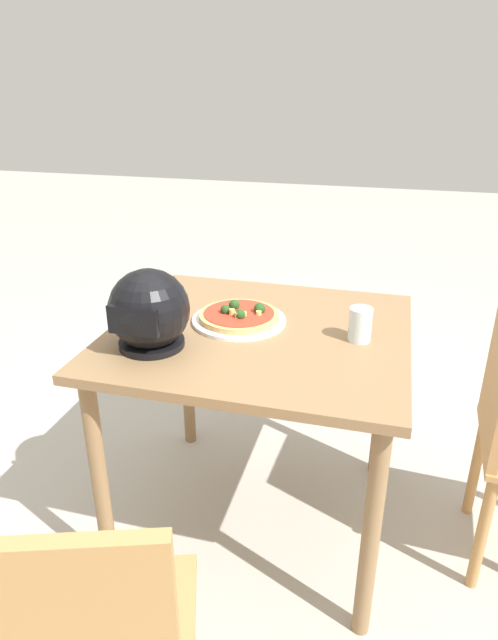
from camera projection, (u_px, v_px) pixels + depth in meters
The scene contains 6 objects.
ground_plane at pixel (258, 514), 2.02m from camera, with size 14.00×14.00×0.00m, color #B2ADA3.
dining_table at pixel (259, 359), 1.76m from camera, with size 0.93×0.86×0.76m.
pizza_plate at pixel (239, 320), 1.77m from camera, with size 0.31×0.31×0.01m, color white.
pizza at pixel (239, 315), 1.76m from camera, with size 0.26×0.26×0.05m.
motorcycle_helmet at pixel (149, 311), 1.57m from camera, with size 0.24×0.24×0.24m.
drinking_glass at pixel (360, 324), 1.63m from camera, with size 0.07×0.07×0.10m, color silver.
Camera 1 is at (-0.37, 1.51, 1.48)m, focal length 30.51 mm.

